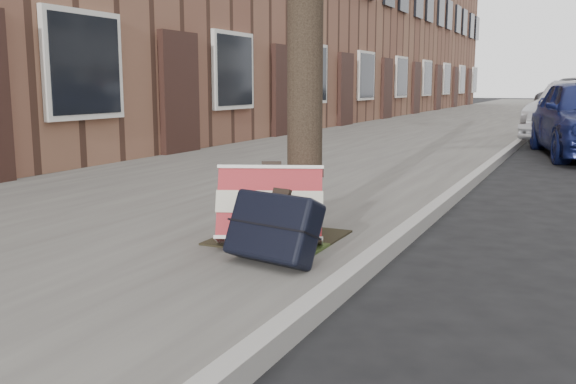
% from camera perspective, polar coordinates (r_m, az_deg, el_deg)
% --- Properties ---
extents(ground, '(120.00, 120.00, 0.00)m').
position_cam_1_polar(ground, '(3.20, 23.43, -14.14)').
color(ground, black).
rests_on(ground, ground).
extents(near_sidewalk, '(5.00, 70.00, 0.12)m').
position_cam_1_polar(near_sidewalk, '(18.37, 13.39, 5.59)').
color(near_sidewalk, '#65635C').
rests_on(near_sidewalk, ground).
extents(house_near, '(6.80, 40.00, 7.00)m').
position_cam_1_polar(house_near, '(21.37, -1.92, 15.60)').
color(house_near, brown).
rests_on(house_near, ground).
extents(dirt_patch, '(0.85, 0.85, 0.02)m').
position_cam_1_polar(dirt_patch, '(4.75, -0.82, -4.06)').
color(dirt_patch, black).
rests_on(dirt_patch, near_sidewalk).
extents(suitcase_red, '(0.82, 0.64, 0.56)m').
position_cam_1_polar(suitcase_red, '(4.51, -1.58, -1.24)').
color(suitcase_red, maroon).
rests_on(suitcase_red, near_sidewalk).
extents(suitcase_navy, '(0.67, 0.48, 0.47)m').
position_cam_1_polar(suitcase_navy, '(4.04, -1.31, -3.15)').
color(suitcase_navy, black).
rests_on(suitcase_navy, near_sidewalk).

